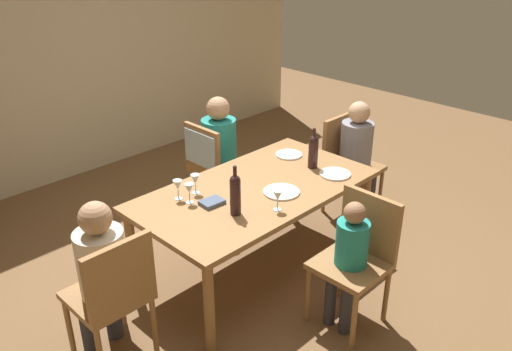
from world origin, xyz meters
The scene contains 21 objects.
ground_plane centered at (0.00, 0.00, 0.00)m, with size 10.00×10.00×0.00m, color brown.
rear_room_partition centered at (0.00, 2.70, 1.35)m, with size 6.40×0.12×2.70m, color beige.
dining_table centered at (0.00, 0.00, 0.65)m, with size 1.84×1.00×0.73m.
chair_right_end centered at (1.30, 0.09, 0.53)m, with size 0.44×0.44×0.92m.
chair_far_right centered at (0.29, 0.88, 0.59)m, with size 0.46×0.44×0.92m.
chair_left_end centered at (-1.30, -0.09, 0.53)m, with size 0.44×0.44×0.92m.
chair_near centered at (0.09, -0.88, 0.53)m, with size 0.44×0.44×0.92m.
person_woman_host centered at (1.30, -0.03, 0.64)m, with size 0.29×0.33×1.10m.
person_man_bearded centered at (0.44, 0.88, 0.66)m, with size 0.36×0.31×1.15m.
person_man_guest centered at (-1.30, 0.03, 0.64)m, with size 0.29×0.34×1.11m.
person_child_small centered at (-0.02, -0.88, 0.56)m, with size 0.25×0.22×0.94m.
wine_bottle_tall_green centered at (0.58, -0.07, 0.88)m, with size 0.08×0.08×0.33m.
wine_bottle_dark_red centered at (-0.38, -0.18, 0.89)m, with size 0.08×0.08×0.36m.
wine_glass_near_left centered at (-0.37, 0.25, 0.84)m, with size 0.07×0.07×0.15m.
wine_glass_centre centered at (-0.14, -0.34, 0.84)m, with size 0.07×0.07×0.15m.
wine_glass_near_right centered at (-0.50, 0.17, 0.84)m, with size 0.07×0.07×0.15m.
wine_glass_far centered at (-0.52, 0.27, 0.84)m, with size 0.07×0.07×0.15m.
dinner_plate_host centered at (0.59, -0.29, 0.74)m, with size 0.25×0.25×0.01m, color silver.
dinner_plate_guest_left centered at (0.63, 0.22, 0.74)m, with size 0.23×0.23×0.01m, color white.
dinner_plate_guest_right centered at (0.07, -0.19, 0.74)m, with size 0.27×0.27×0.01m, color silver.
folded_napkin centered at (-0.40, 0.04, 0.74)m, with size 0.16×0.12×0.03m, color #4C5B75.
Camera 1 is at (-2.50, -2.47, 2.52)m, focal length 36.99 mm.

